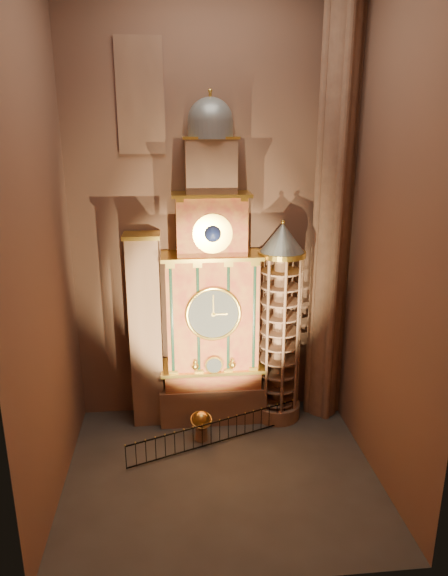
{
  "coord_description": "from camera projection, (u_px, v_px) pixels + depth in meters",
  "views": [
    {
      "loc": [
        -1.87,
        -19.77,
        15.01
      ],
      "look_at": [
        0.43,
        3.0,
        7.94
      ],
      "focal_mm": 32.0,
      "sensor_mm": 36.0,
      "label": 1
    }
  ],
  "objects": [
    {
      "name": "iron_railing",
      "position": [
        215.0,
        433.0,
        25.37
      ],
      "size": [
        8.51,
        3.3,
        1.23
      ],
      "color": "black",
      "rests_on": "floor"
    },
    {
      "name": "gothic_pier",
      "position": [
        333.0,
        214.0,
        25.49
      ],
      "size": [
        2.04,
        2.04,
        22.0
      ],
      "color": "#8C634C",
      "rests_on": "floor"
    },
    {
      "name": "stair_turret",
      "position": [
        279.0,
        326.0,
        26.65
      ],
      "size": [
        2.5,
        2.5,
        10.8
      ],
      "color": "#8C634C",
      "rests_on": "floor"
    },
    {
      "name": "wall_left",
      "position": [
        38.0,
        240.0,
        19.48
      ],
      "size": [
        0.0,
        22.0,
        22.0
      ],
      "primitive_type": "plane",
      "rotation": [
        1.57,
        0.0,
        1.57
      ],
      "color": "brown",
      "rests_on": "floor"
    },
    {
      "name": "celestial_globe",
      "position": [
        201.0,
        423.0,
        25.68
      ],
      "size": [
        1.33,
        1.29,
        1.59
      ],
      "color": "#8C634C",
      "rests_on": "floor"
    },
    {
      "name": "floor",
      "position": [
        221.0,
        473.0,
        23.4
      ],
      "size": [
        14.0,
        14.0,
        0.0
      ],
      "primitive_type": "plane",
      "color": "#383330",
      "rests_on": "ground"
    },
    {
      "name": "portrait_tower",
      "position": [
        146.0,
        331.0,
        26.29
      ],
      "size": [
        1.8,
        1.6,
        10.2
      ],
      "color": "#8C634C",
      "rests_on": "floor"
    },
    {
      "name": "wall_back",
      "position": [
        210.0,
        213.0,
        25.85
      ],
      "size": [
        22.0,
        0.0,
        22.0
      ],
      "primitive_type": "plane",
      "rotation": [
        1.57,
        0.0,
        0.0
      ],
      "color": "brown",
      "rests_on": "floor"
    },
    {
      "name": "wall_right",
      "position": [
        392.0,
        233.0,
        20.82
      ],
      "size": [
        0.0,
        22.0,
        22.0
      ],
      "primitive_type": "plane",
      "rotation": [
        1.57,
        0.0,
        -1.57
      ],
      "color": "brown",
      "rests_on": "floor"
    },
    {
      "name": "astronomical_clock",
      "position": [
        212.0,
        300.0,
        26.15
      ],
      "size": [
        5.6,
        2.41,
        16.7
      ],
      "color": "#8C634C",
      "rests_on": "floor"
    },
    {
      "name": "stained_glass_window",
      "position": [
        140.0,
        96.0,
        23.84
      ],
      "size": [
        2.2,
        0.14,
        5.2
      ],
      "color": "navy",
      "rests_on": "wall_back"
    }
  ]
}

